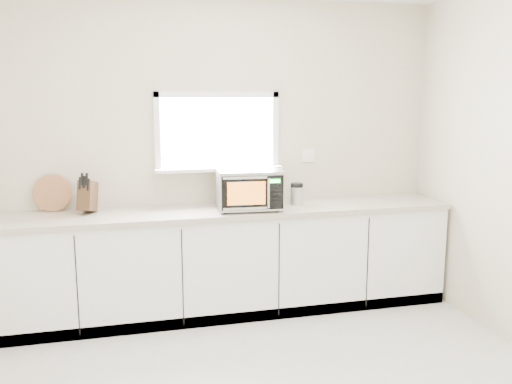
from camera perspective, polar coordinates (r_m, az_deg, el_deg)
name	(u,v)px	position (r m, az deg, el deg)	size (l,w,h in m)	color
back_wall	(218,153)	(4.83, -4.07, 4.12)	(4.00, 0.17, 2.70)	beige
cabinets	(225,263)	(4.73, -3.30, -7.43)	(3.92, 0.60, 0.88)	white
countertop	(225,211)	(4.60, -3.33, -2.00)	(3.92, 0.64, 0.04)	#C2B4A0
microwave	(249,188)	(4.54, -0.75, 0.38)	(0.55, 0.47, 0.34)	black
knife_block	(87,196)	(4.60, -17.33, -0.36)	(0.18, 0.26, 0.34)	#402717
cutting_board	(52,193)	(4.77, -20.65, -0.09)	(0.31, 0.31, 0.02)	#995A3B
coffee_grinder	(297,194)	(4.75, 4.30, -0.20)	(0.12, 0.12, 0.20)	#B2B5BA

